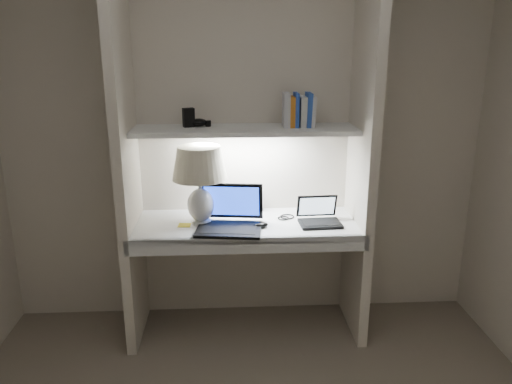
{
  "coord_description": "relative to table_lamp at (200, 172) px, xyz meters",
  "views": [
    {
      "loc": [
        -0.11,
        -1.78,
        1.88
      ],
      "look_at": [
        0.05,
        1.05,
        1.02
      ],
      "focal_mm": 35.0,
      "sensor_mm": 36.0,
      "label": 1
    }
  ],
  "objects": [
    {
      "name": "back_wall",
      "position": [
        0.29,
        0.28,
        0.14
      ],
      "size": [
        3.2,
        0.01,
        2.5
      ],
      "primitive_type": "cube",
      "color": "beige",
      "rests_on": "floor"
    },
    {
      "name": "alcove_panel_left",
      "position": [
        -0.44,
        0.01,
        0.14
      ],
      "size": [
        0.06,
        0.55,
        2.5
      ],
      "primitive_type": "cube",
      "color": "beige",
      "rests_on": "floor"
    },
    {
      "name": "alcove_panel_right",
      "position": [
        1.02,
        0.01,
        0.14
      ],
      "size": [
        0.06,
        0.55,
        2.5
      ],
      "primitive_type": "cube",
      "color": "beige",
      "rests_on": "floor"
    },
    {
      "name": "desk",
      "position": [
        0.29,
        0.01,
        -0.36
      ],
      "size": [
        1.4,
        0.55,
        0.04
      ],
      "primitive_type": "cube",
      "color": "white",
      "rests_on": "alcove_panel_left"
    },
    {
      "name": "desk_apron",
      "position": [
        0.29,
        -0.25,
        -0.39
      ],
      "size": [
        1.46,
        0.03,
        0.1
      ],
      "primitive_type": "cube",
      "color": "silver",
      "rests_on": "desk"
    },
    {
      "name": "shelf",
      "position": [
        0.29,
        0.1,
        0.24
      ],
      "size": [
        1.4,
        0.36,
        0.03
      ],
      "primitive_type": "cube",
      "color": "silver",
      "rests_on": "back_wall"
    },
    {
      "name": "strip_light",
      "position": [
        0.29,
        0.1,
        0.22
      ],
      "size": [
        0.6,
        0.04,
        0.02
      ],
      "primitive_type": "cube",
      "color": "white",
      "rests_on": "shelf"
    },
    {
      "name": "table_lamp",
      "position": [
        0.0,
        0.0,
        0.0
      ],
      "size": [
        0.34,
        0.34,
        0.5
      ],
      "color": "white",
      "rests_on": "desk"
    },
    {
      "name": "laptop_main",
      "position": [
        0.18,
        -0.08,
        -0.28
      ],
      "size": [
        0.43,
        0.39,
        0.26
      ],
      "rotation": [
        0.0,
        0.0,
        -0.13
      ],
      "color": "black",
      "rests_on": "desk"
    },
    {
      "name": "laptop_netbook",
      "position": [
        0.75,
        -0.03,
        -0.3
      ],
      "size": [
        0.27,
        0.24,
        0.17
      ],
      "rotation": [
        0.0,
        0.0,
        0.05
      ],
      "color": "black",
      "rests_on": "desk"
    },
    {
      "name": "speaker",
      "position": [
        0.35,
        0.23,
        -0.26
      ],
      "size": [
        0.12,
        0.1,
        0.15
      ],
      "primitive_type": "cube",
      "rotation": [
        0.0,
        0.0,
        0.29
      ],
      "color": "silver",
      "rests_on": "desk"
    },
    {
      "name": "mouse",
      "position": [
        0.37,
        -0.09,
        -0.32
      ],
      "size": [
        0.1,
        0.07,
        0.03
      ],
      "primitive_type": "ellipsoid",
      "rotation": [
        0.0,
        0.0,
        0.08
      ],
      "color": "black",
      "rests_on": "desk"
    },
    {
      "name": "cable_coil",
      "position": [
        0.56,
        0.08,
        -0.33
      ],
      "size": [
        0.1,
        0.1,
        0.01
      ],
      "primitive_type": "torus",
      "rotation": [
        0.0,
        0.0,
        0.12
      ],
      "color": "black",
      "rests_on": "desk"
    },
    {
      "name": "sticky_note",
      "position": [
        -0.11,
        -0.03,
        -0.34
      ],
      "size": [
        0.08,
        0.08,
        0.0
      ],
      "primitive_type": "cube",
      "rotation": [
        0.0,
        0.0,
        -0.08
      ],
      "color": "gold",
      "rests_on": "desk"
    },
    {
      "name": "book_row",
      "position": [
        0.62,
        0.13,
        0.36
      ],
      "size": [
        0.2,
        0.14,
        0.21
      ],
      "color": "#BEBEBE",
      "rests_on": "shelf"
    },
    {
      "name": "shelf_box",
      "position": [
        -0.07,
        0.15,
        0.32
      ],
      "size": [
        0.08,
        0.07,
        0.12
      ],
      "primitive_type": "cube",
      "rotation": [
        0.0,
        0.0,
        0.35
      ],
      "color": "black",
      "rests_on": "shelf"
    },
    {
      "name": "shelf_gadget",
      "position": [
        -0.01,
        0.17,
        0.28
      ],
      "size": [
        0.12,
        0.09,
        0.05
      ],
      "primitive_type": "ellipsoid",
      "rotation": [
        0.0,
        0.0,
        0.04
      ],
      "color": "black",
      "rests_on": "shelf"
    }
  ]
}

